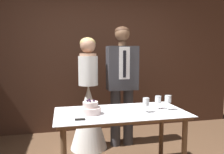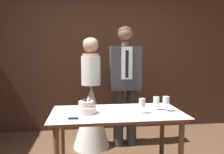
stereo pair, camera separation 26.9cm
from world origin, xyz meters
name	(u,v)px [view 1 (the left image)]	position (x,y,z in m)	size (l,w,h in m)	color
wall_back	(92,49)	(0.00, 2.04, 1.47)	(5.58, 0.12, 2.94)	#472B1E
cake_table	(121,120)	(0.08, 0.33, 0.66)	(1.42, 0.73, 0.76)	brown
tiered_cake	(90,109)	(-0.26, 0.32, 0.81)	(0.22, 0.22, 0.15)	beige
cake_knife	(88,119)	(-0.31, 0.11, 0.76)	(0.42, 0.05, 0.02)	silver
wine_glass_near	(168,100)	(0.61, 0.28, 0.88)	(0.07, 0.07, 0.17)	silver
wine_glass_middle	(146,103)	(0.33, 0.24, 0.86)	(0.07, 0.07, 0.16)	silver
wine_glass_far	(158,100)	(0.53, 0.36, 0.86)	(0.07, 0.07, 0.15)	silver
bride	(89,108)	(-0.18, 1.19, 0.60)	(0.54, 0.54, 1.62)	white
groom	(122,78)	(0.33, 1.19, 1.02)	(0.45, 0.25, 1.79)	#38383D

